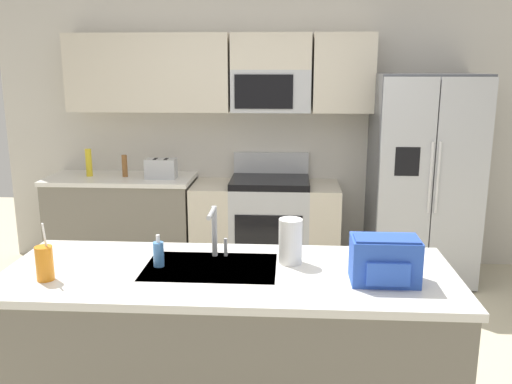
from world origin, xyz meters
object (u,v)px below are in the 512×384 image
at_px(pepper_mill, 125,166).
at_px(drink_cup_orange, 45,263).
at_px(paper_towel_roll, 290,241).
at_px(refrigerator, 423,179).
at_px(bottle_yellow, 89,163).
at_px(backpack, 385,259).
at_px(sink_faucet, 215,228).
at_px(toaster, 161,169).
at_px(range_oven, 266,226).
at_px(soap_dispenser, 159,254).

bearing_deg(pepper_mill, drink_cup_orange, -81.79).
bearing_deg(paper_towel_roll, refrigerator, 60.88).
height_order(bottle_yellow, drink_cup_orange, drink_cup_orange).
height_order(refrigerator, backpack, refrigerator).
relative_size(bottle_yellow, sink_faucet, 0.91).
bearing_deg(sink_faucet, toaster, 110.65).
xyz_separation_m(paper_towel_roll, backpack, (0.45, -0.24, -0.00)).
xyz_separation_m(refrigerator, sink_faucet, (-1.59, -2.06, 0.14)).
xyz_separation_m(sink_faucet, paper_towel_roll, (0.41, -0.06, -0.05)).
distance_m(range_oven, backpack, 2.59).
bearing_deg(pepper_mill, sink_faucet, -61.86).
distance_m(range_oven, sink_faucet, 2.23).
distance_m(range_oven, pepper_mill, 1.44).
height_order(bottle_yellow, backpack, bottle_yellow).
bearing_deg(sink_faucet, backpack, -18.89).
distance_m(bottle_yellow, backpack, 3.38).
relative_size(drink_cup_orange, soap_dispenser, 1.71).
bearing_deg(drink_cup_orange, toaster, 90.11).
distance_m(toaster, paper_towel_roll, 2.45).
bearing_deg(refrigerator, soap_dispenser, -130.09).
height_order(range_oven, backpack, backpack).
xyz_separation_m(bottle_yellow, paper_towel_roll, (1.89, -2.20, -0.01)).
relative_size(refrigerator, soap_dispenser, 10.88).
bearing_deg(toaster, refrigerator, -0.47).
xyz_separation_m(toaster, paper_towel_roll, (1.19, -2.14, 0.03)).
relative_size(range_oven, pepper_mill, 6.66).
relative_size(toaster, bottle_yellow, 1.09).
bearing_deg(soap_dispenser, refrigerator, 49.91).
height_order(refrigerator, sink_faucet, refrigerator).
relative_size(sink_faucet, drink_cup_orange, 0.97).
distance_m(toaster, backpack, 2.89).
height_order(toaster, paper_towel_roll, paper_towel_roll).
distance_m(range_oven, refrigerator, 1.49).
xyz_separation_m(toaster, soap_dispenser, (0.51, -2.23, -0.02)).
distance_m(toaster, pepper_mill, 0.36).
bearing_deg(refrigerator, sink_faucet, -127.58).
relative_size(pepper_mill, backpack, 0.64).
bearing_deg(soap_dispenser, range_oven, 78.72).
height_order(drink_cup_orange, backpack, drink_cup_orange).
relative_size(soap_dispenser, backpack, 0.53).
distance_m(pepper_mill, sink_faucet, 2.42).
relative_size(range_oven, soap_dispenser, 8.00).
bearing_deg(bottle_yellow, backpack, -46.09).
height_order(refrigerator, paper_towel_roll, refrigerator).
distance_m(drink_cup_orange, soap_dispenser, 0.55).
distance_m(refrigerator, pepper_mill, 2.73).
height_order(pepper_mill, paper_towel_roll, paper_towel_roll).
xyz_separation_m(bottle_yellow, soap_dispenser, (1.21, -2.29, -0.06)).
height_order(pepper_mill, soap_dispenser, pepper_mill).
height_order(toaster, drink_cup_orange, drink_cup_orange).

